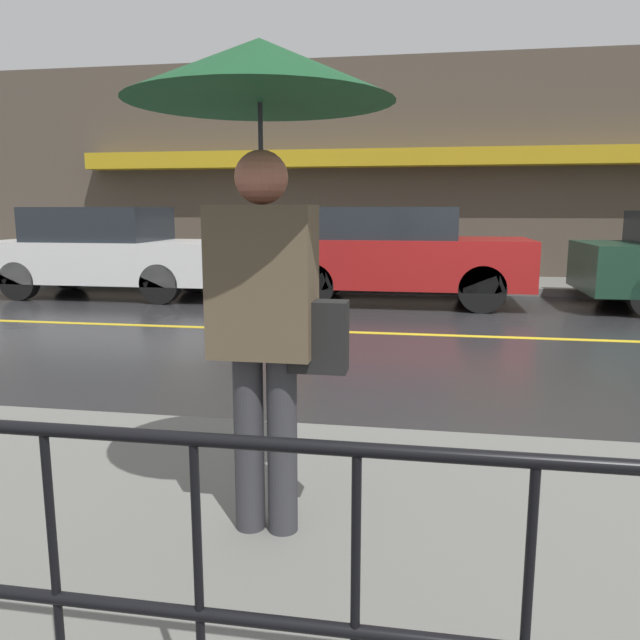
{
  "coord_description": "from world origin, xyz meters",
  "views": [
    {
      "loc": [
        -0.85,
        -7.74,
        1.55
      ],
      "look_at": [
        -1.89,
        -1.66,
        0.45
      ],
      "focal_mm": 35.0,
      "sensor_mm": 36.0,
      "label": 1
    }
  ],
  "objects": [
    {
      "name": "ground_plane",
      "position": [
        0.0,
        0.0,
        0.0
      ],
      "size": [
        80.0,
        80.0,
        0.0
      ],
      "primitive_type": "plane",
      "color": "#262628"
    },
    {
      "name": "sidewalk_near",
      "position": [
        0.0,
        -5.24,
        0.07
      ],
      "size": [
        28.0,
        2.78,
        0.14
      ],
      "color": "slate",
      "rests_on": "ground_plane"
    },
    {
      "name": "sidewalk_far",
      "position": [
        0.0,
        4.9,
        0.07
      ],
      "size": [
        28.0,
        2.11,
        0.14
      ],
      "color": "slate",
      "rests_on": "ground_plane"
    },
    {
      "name": "lane_marking",
      "position": [
        0.0,
        0.0,
        0.0
      ],
      "size": [
        25.2,
        0.12,
        0.01
      ],
      "color": "gold",
      "rests_on": "ground_plane"
    },
    {
      "name": "building_storefront",
      "position": [
        0.0,
        6.08,
        2.37
      ],
      "size": [
        28.0,
        0.85,
        4.69
      ],
      "color": "#4C4238",
      "rests_on": "ground_plane"
    },
    {
      "name": "pedestrian",
      "position": [
        -1.52,
        -5.23,
        1.8
      ],
      "size": [
        1.08,
        1.08,
        2.07
      ],
      "rotation": [
        0.0,
        0.0,
        3.14
      ],
      "color": "#333338",
      "rests_on": "sidewalk_near"
    },
    {
      "name": "car_white",
      "position": [
        -6.5,
        2.66,
        0.8
      ],
      "size": [
        4.15,
        1.76,
        1.58
      ],
      "color": "silver",
      "rests_on": "ground_plane"
    },
    {
      "name": "car_red",
      "position": [
        -1.35,
        2.66,
        0.82
      ],
      "size": [
        4.21,
        1.82,
        1.58
      ],
      "color": "maroon",
      "rests_on": "ground_plane"
    }
  ]
}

